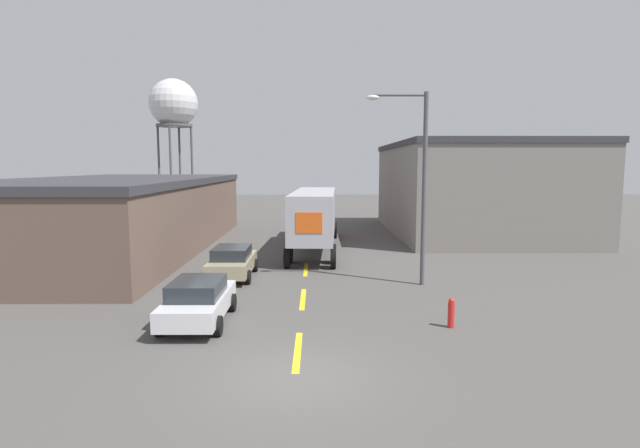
# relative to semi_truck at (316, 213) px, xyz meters

# --- Properties ---
(ground_plane) EXTENTS (160.00, 160.00, 0.00)m
(ground_plane) POSITION_rel_semi_truck_xyz_m (-0.49, -19.61, -2.31)
(ground_plane) COLOR #4C4947
(road_centerline) EXTENTS (0.20, 14.47, 0.01)m
(road_centerline) POSITION_rel_semi_truck_xyz_m (-0.49, -12.16, -2.31)
(road_centerline) COLOR yellow
(road_centerline) RESTS_ON ground_plane
(warehouse_left) EXTENTS (11.53, 25.76, 4.54)m
(warehouse_left) POSITION_rel_semi_truck_xyz_m (-12.74, -0.05, -0.04)
(warehouse_left) COLOR brown
(warehouse_left) RESTS_ON ground_plane
(warehouse_right) EXTENTS (12.64, 18.49, 7.07)m
(warehouse_right) POSITION_rel_semi_truck_xyz_m (12.31, 7.36, 1.23)
(warehouse_right) COLOR slate
(warehouse_right) RESTS_ON ground_plane
(semi_truck) EXTENTS (3.28, 14.12, 3.79)m
(semi_truck) POSITION_rel_semi_truck_xyz_m (0.00, 0.00, 0.00)
(semi_truck) COLOR #B21919
(semi_truck) RESTS_ON ground_plane
(parked_car_left_far) EXTENTS (2.06, 4.36, 1.51)m
(parked_car_left_far) POSITION_rel_semi_truck_xyz_m (-3.96, -8.30, -1.53)
(parked_car_left_far) COLOR tan
(parked_car_left_far) RESTS_ON ground_plane
(parked_car_left_near) EXTENTS (2.06, 4.36, 1.51)m
(parked_car_left_near) POSITION_rel_semi_truck_xyz_m (-3.96, -15.18, -1.53)
(parked_car_left_near) COLOR silver
(parked_car_left_near) RESTS_ON ground_plane
(water_tower) EXTENTS (6.02, 6.02, 16.10)m
(water_tower) POSITION_rel_semi_truck_xyz_m (-17.89, 32.32, 10.59)
(water_tower) COLOR #47474C
(water_tower) RESTS_ON ground_plane
(street_lamp) EXTENTS (2.69, 0.32, 8.48)m
(street_lamp) POSITION_rel_semi_truck_xyz_m (4.49, -9.75, 2.60)
(street_lamp) COLOR #4C4C51
(street_lamp) RESTS_ON ground_plane
(fire_hydrant) EXTENTS (0.22, 0.22, 0.99)m
(fire_hydrant) POSITION_rel_semi_truck_xyz_m (4.50, -15.72, -1.82)
(fire_hydrant) COLOR red
(fire_hydrant) RESTS_ON ground_plane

